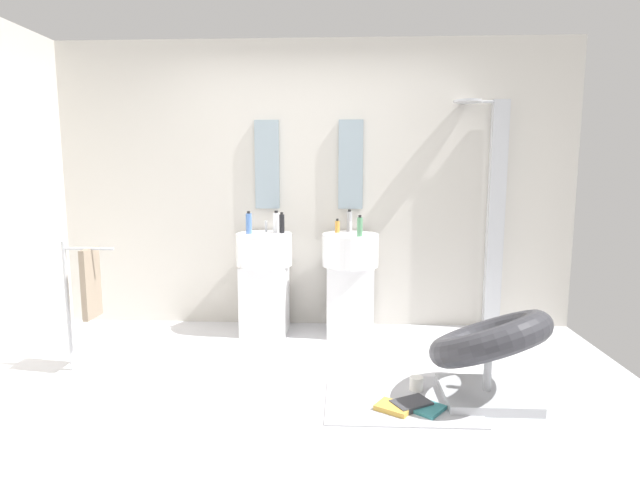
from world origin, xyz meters
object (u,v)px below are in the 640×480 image
Objects in this scene: soap_bottle_amber at (337,226)px; soap_bottle_green at (360,226)px; pedestal_sink_right at (350,279)px; magazine_charcoal at (411,404)px; pedestal_sink_left at (265,279)px; soap_bottle_blue at (249,223)px; magazine_ochre at (394,407)px; soap_bottle_white at (276,222)px; shower_column at (494,211)px; soap_bottle_black at (282,223)px; lounge_chair at (489,346)px; coffee_mug at (416,383)px; magazine_teal at (425,408)px; soap_bottle_grey at (349,221)px; towel_rack at (87,286)px.

soap_bottle_green is at bearing -51.35° from soap_bottle_amber.
pedestal_sink_right reaches higher than magazine_charcoal.
pedestal_sink_left is 0.51m from soap_bottle_blue.
magazine_ochre is (-0.11, -0.04, -0.00)m from magazine_charcoal.
soap_bottle_white is at bearing 94.64° from magazine_charcoal.
shower_column is at bearing 4.45° from soap_bottle_amber.
soap_bottle_white is 1.07× the size of soap_bottle_green.
soap_bottle_blue is at bearing -178.92° from pedestal_sink_right.
soap_bottle_black is 1.03× the size of soap_bottle_green.
lounge_chair is 8.89× the size of soap_bottle_amber.
soap_bottle_amber is 0.67× the size of soap_bottle_black.
coffee_mug is at bearing 45.81° from magazine_charcoal.
soap_bottle_blue reaches higher than magazine_charcoal.
soap_bottle_grey is (-0.45, 1.63, 0.97)m from magazine_teal.
magazine_ochre is 1.15× the size of soap_bottle_green.
lounge_chair is 12.29× the size of coffee_mug.
pedestal_sink_left is 0.48× the size of shower_column.
towel_rack is 4.63× the size of magazine_ochre.
towel_rack is 2.07m from soap_bottle_amber.
pedestal_sink_left is at bearing 98.97° from magazine_charcoal.
shower_column reaches higher than soap_bottle_grey.
soap_bottle_black reaches higher than magazine_ochre.
pedestal_sink_left is at bearing 156.48° from magazine_ochre.
soap_bottle_black is 0.61m from soap_bottle_grey.
towel_rack is 4.68× the size of magazine_teal.
pedestal_sink_left is 5.17× the size of soap_bottle_white.
shower_column reaches higher than pedestal_sink_right.
coffee_mug is at bearing 130.88° from magazine_teal.
shower_column is 10.33× the size of soap_bottle_grey.
soap_bottle_amber is at bearing 142.99° from pedestal_sink_right.
magazine_ochre is 0.34m from coffee_mug.
pedestal_sink_left is 1.94m from magazine_teal.
magazine_charcoal is 1.28× the size of soap_bottle_green.
soap_bottle_blue reaches higher than lounge_chair.
magazine_ochre is at bearing -55.39° from pedestal_sink_left.
shower_column reaches higher than soap_bottle_white.
soap_bottle_blue reaches higher than towel_rack.
soap_bottle_white reaches higher than towel_rack.
coffee_mug is at bearing 168.23° from lounge_chair.
soap_bottle_grey is (-0.26, 1.64, 0.96)m from magazine_ochre.
soap_bottle_blue is 0.97m from soap_bottle_green.
pedestal_sink_right reaches higher than lounge_chair.
pedestal_sink_left is 0.90× the size of lounge_chair.
soap_bottle_amber is 0.62× the size of soap_bottle_grey.
magazine_ochre is at bearing -162.08° from lounge_chair.
magazine_teal is at bearing -156.44° from lounge_chair.
soap_bottle_green is at bearing -15.64° from soap_bottle_black.
soap_bottle_blue is at bearing -168.94° from soap_bottle_black.
pedestal_sink_right is 0.52m from soap_bottle_green.
lounge_chair is 1.80m from soap_bottle_grey.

